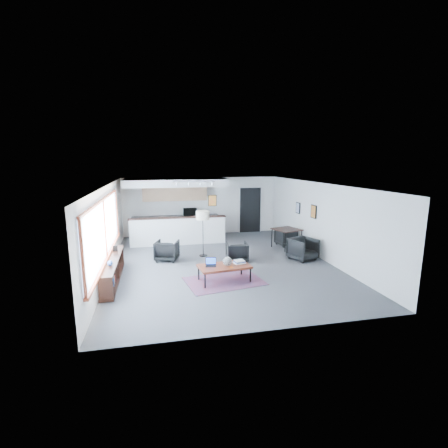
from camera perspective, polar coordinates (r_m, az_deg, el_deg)
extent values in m
cube|color=#4B4B4E|center=(10.87, -0.54, -6.85)|extent=(7.00, 9.00, 0.01)
cube|color=white|center=(10.37, -0.57, 7.01)|extent=(7.00, 9.00, 0.01)
cube|color=silver|center=(14.92, -4.01, 3.19)|extent=(7.00, 0.01, 2.60)
cube|color=silver|center=(6.33, 7.67, -7.84)|extent=(7.00, 0.01, 2.60)
cube|color=silver|center=(10.44, -19.76, -0.86)|extent=(0.01, 9.00, 2.60)
cube|color=silver|center=(11.74, 16.46, 0.61)|extent=(0.01, 9.00, 2.60)
cube|color=#8CBFFF|center=(9.52, -20.33, -0.77)|extent=(0.02, 5.80, 1.55)
cube|color=maroon|center=(9.70, -19.84, -5.39)|extent=(0.10, 5.95, 0.06)
cube|color=maroon|center=(9.40, -20.54, 4.01)|extent=(0.06, 5.95, 0.06)
cube|color=maroon|center=(6.74, -23.58, -5.73)|extent=(0.06, 0.06, 1.60)
cube|color=maroon|center=(9.52, -20.21, -0.77)|extent=(0.06, 0.06, 1.60)
cube|color=maroon|center=(12.35, -18.38, 1.94)|extent=(0.06, 0.06, 1.60)
cube|color=black|center=(9.61, -19.05, -5.99)|extent=(0.35, 3.00, 0.05)
cube|color=black|center=(9.79, -18.84, -9.19)|extent=(0.35, 3.00, 0.05)
cube|color=black|center=(8.35, -20.10, -10.78)|extent=(0.33, 0.04, 0.55)
cube|color=black|center=(9.70, -18.94, -7.63)|extent=(0.33, 0.04, 0.55)
cube|color=black|center=(11.08, -18.08, -5.26)|extent=(0.33, 0.04, 0.55)
cube|color=#3359A5|center=(8.54, -19.90, -11.38)|extent=(0.18, 0.04, 0.20)
cube|color=silver|center=(8.69, -19.75, -10.89)|extent=(0.18, 0.04, 0.22)
cube|color=maroon|center=(8.85, -19.61, -10.43)|extent=(0.18, 0.04, 0.24)
cube|color=black|center=(9.01, -19.47, -10.16)|extent=(0.18, 0.04, 0.20)
cube|color=#3359A5|center=(9.17, -19.34, -9.72)|extent=(0.18, 0.04, 0.22)
cube|color=silver|center=(9.32, -19.21, -9.30)|extent=(0.18, 0.04, 0.24)
cube|color=maroon|center=(9.49, -19.08, -9.06)|extent=(0.18, 0.04, 0.20)
cube|color=black|center=(9.64, -18.97, -8.66)|extent=(0.18, 0.04, 0.22)
cube|color=#3359A5|center=(9.80, -18.85, -8.27)|extent=(0.18, 0.03, 0.24)
cube|color=silver|center=(9.96, -18.74, -8.06)|extent=(0.18, 0.03, 0.20)
cube|color=maroon|center=(10.12, -18.63, -7.70)|extent=(0.18, 0.03, 0.22)
cube|color=black|center=(10.28, -18.53, -7.34)|extent=(0.18, 0.04, 0.24)
cube|color=black|center=(10.35, -18.58, -4.10)|extent=(0.14, 0.02, 0.18)
sphere|color=#264C99|center=(9.01, -19.41, -6.52)|extent=(0.14, 0.14, 0.14)
cube|color=white|center=(13.16, -8.03, -1.27)|extent=(3.80, 0.25, 1.10)
cube|color=black|center=(13.06, -8.10, 1.13)|extent=(3.85, 0.32, 0.04)
cube|color=white|center=(14.60, -8.43, -0.46)|extent=(3.80, 0.60, 0.90)
cube|color=#2D2D2D|center=(14.52, -8.48, 1.32)|extent=(3.82, 0.62, 0.04)
cube|color=tan|center=(14.53, -8.64, 5.46)|extent=(2.80, 0.35, 0.70)
cube|color=white|center=(13.79, -8.52, 7.25)|extent=(4.20, 1.80, 0.30)
cube|color=black|center=(13.14, -2.06, 4.12)|extent=(0.35, 0.03, 0.45)
cube|color=orange|center=(13.12, -2.05, 4.11)|extent=(0.30, 0.01, 0.40)
cube|color=black|center=(15.36, 4.58, 2.47)|extent=(1.00, 0.12, 2.10)
cube|color=white|center=(15.23, 2.70, 2.42)|extent=(0.06, 0.10, 2.10)
cube|color=white|center=(15.53, 6.41, 2.53)|extent=(0.06, 0.10, 2.10)
cube|color=white|center=(15.25, 4.63, 6.45)|extent=(1.10, 0.10, 0.06)
cube|color=silver|center=(12.45, -5.33, 7.43)|extent=(1.60, 0.04, 0.04)
cylinder|color=silver|center=(12.39, -8.33, 6.98)|extent=(0.07, 0.07, 0.09)
cylinder|color=silver|center=(12.43, -6.25, 7.04)|extent=(0.07, 0.07, 0.09)
cylinder|color=silver|center=(12.48, -4.18, 7.09)|extent=(0.07, 0.07, 0.09)
cylinder|color=silver|center=(12.55, -2.13, 7.14)|extent=(0.07, 0.07, 0.09)
cube|color=black|center=(12.03, 15.48, 2.11)|extent=(0.03, 0.38, 0.48)
cube|color=orange|center=(12.02, 15.42, 2.11)|extent=(0.00, 0.32, 0.42)
cube|color=black|center=(13.19, 12.88, 2.78)|extent=(0.03, 0.34, 0.44)
cube|color=#859FC5|center=(13.18, 12.82, 2.77)|extent=(0.00, 0.28, 0.38)
cube|color=#592F46|center=(9.28, 0.04, -9.99)|extent=(2.31, 1.76, 0.01)
cube|color=maroon|center=(9.13, 0.04, -7.46)|extent=(1.51, 0.94, 0.05)
cube|color=black|center=(8.73, -3.35, -9.98)|extent=(0.04, 0.04, 0.42)
cube|color=black|center=(9.32, -4.48, -8.60)|extent=(0.04, 0.04, 0.42)
cube|color=black|center=(9.15, 4.65, -8.98)|extent=(0.04, 0.04, 0.42)
cube|color=black|center=(9.72, 3.07, -7.75)|extent=(0.04, 0.04, 0.42)
cube|color=black|center=(8.85, 0.75, -8.30)|extent=(1.35, 0.21, 0.03)
cube|color=black|center=(9.44, -0.63, -7.06)|extent=(1.35, 0.21, 0.03)
cube|color=black|center=(9.08, -2.32, -7.34)|extent=(0.33, 0.26, 0.02)
cube|color=black|center=(9.15, -2.32, -6.51)|extent=(0.30, 0.11, 0.19)
cube|color=blue|center=(9.15, -2.32, -6.51)|extent=(0.27, 0.09, 0.17)
sphere|color=gray|center=(9.07, 0.60, -6.57)|extent=(0.26, 0.26, 0.26)
cube|color=silver|center=(9.32, 2.72, -6.80)|extent=(0.36, 0.31, 0.04)
cube|color=#3359A5|center=(9.31, 2.72, -6.60)|extent=(0.32, 0.28, 0.03)
cube|color=silver|center=(9.28, 2.72, -6.47)|extent=(0.30, 0.26, 0.03)
cube|color=#E5590C|center=(8.98, 1.29, -7.60)|extent=(0.11, 0.11, 0.01)
imported|color=black|center=(11.21, -10.00, -4.45)|extent=(0.89, 0.86, 0.75)
imported|color=black|center=(10.93, 2.29, -4.77)|extent=(0.75, 0.71, 0.71)
cylinder|color=black|center=(11.66, -3.67, -5.52)|extent=(0.30, 0.30, 0.03)
cylinder|color=black|center=(11.48, -3.71, -2.19)|extent=(0.03, 0.03, 1.37)
cylinder|color=beige|center=(11.33, -3.76, 1.56)|extent=(0.50, 0.50, 0.30)
cube|color=black|center=(12.72, 10.99, -0.93)|extent=(1.13, 1.13, 0.04)
cylinder|color=black|center=(12.25, 10.72, -3.20)|extent=(0.05, 0.05, 0.72)
cylinder|color=black|center=(12.85, 8.41, -2.46)|extent=(0.05, 0.05, 0.72)
cylinder|color=black|center=(12.78, 13.46, -2.73)|extent=(0.05, 0.05, 0.72)
cylinder|color=black|center=(13.35, 11.12, -2.04)|extent=(0.05, 0.05, 0.72)
imported|color=black|center=(11.44, 13.72, -4.40)|extent=(0.87, 0.85, 0.70)
imported|color=black|center=(13.19, 10.79, -2.45)|extent=(0.66, 0.63, 0.60)
imported|color=black|center=(14.53, -5.99, 2.26)|extent=(0.58, 0.32, 0.40)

